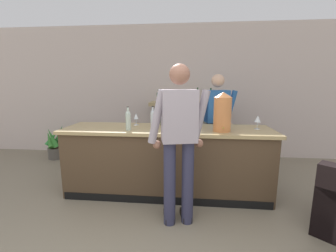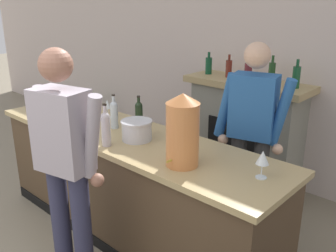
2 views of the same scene
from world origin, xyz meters
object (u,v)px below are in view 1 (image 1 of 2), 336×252
object	(u,v)px
person_bartender	(216,121)
copper_dispenser	(222,112)
wine_glass_near_bucket	(136,117)
potted_plant_corner	(56,145)
wine_bottle_cabernet_heavy	(153,118)
wine_bottle_merlot_tall	(163,117)
person_customer	(179,140)
fireplace_stone	(184,130)
wine_glass_front_right	(258,119)
wine_bottle_riesling_slim	(170,121)
wine_bottle_port_short	(128,120)
ice_bucket_steel	(178,123)

from	to	relation	value
person_bartender	copper_dispenser	bearing A→B (deg)	-91.98
wine_glass_near_bucket	potted_plant_corner	bearing A→B (deg)	151.11
person_bartender	wine_bottle_cabernet_heavy	size ratio (longest dim) A/B	5.68
potted_plant_corner	wine_bottle_merlot_tall	world-z (taller)	wine_bottle_merlot_tall
wine_bottle_merlot_tall	wine_bottle_cabernet_heavy	xyz separation A→B (m)	(-0.12, -0.18, 0.01)
potted_plant_corner	person_customer	xyz separation A→B (m)	(2.69, -2.00, 0.68)
copper_dispenser	fireplace_stone	bearing A→B (deg)	107.28
wine_bottle_cabernet_heavy	wine_glass_front_right	bearing A→B (deg)	0.45
fireplace_stone	copper_dispenser	bearing A→B (deg)	-72.72
wine_glass_near_bucket	copper_dispenser	bearing A→B (deg)	-15.03
wine_glass_front_right	copper_dispenser	bearing A→B (deg)	-159.05
potted_plant_corner	person_customer	world-z (taller)	person_customer
wine_bottle_merlot_tall	wine_glass_front_right	world-z (taller)	wine_bottle_merlot_tall
potted_plant_corner	wine_bottle_merlot_tall	bearing A→B (deg)	-24.05
wine_bottle_riesling_slim	wine_glass_front_right	distance (m)	1.18
wine_bottle_merlot_tall	wine_bottle_port_short	distance (m)	0.58
potted_plant_corner	wine_glass_near_bucket	distance (m)	2.43
ice_bucket_steel	wine_bottle_cabernet_heavy	size ratio (longest dim) A/B	0.84
potted_plant_corner	copper_dispenser	distance (m)	3.63
person_customer	wine_glass_near_bucket	distance (m)	1.12
fireplace_stone	copper_dispenser	world-z (taller)	fireplace_stone
person_bartender	wine_glass_front_right	world-z (taller)	person_bartender
copper_dispenser	wine_glass_near_bucket	xyz separation A→B (m)	(-1.19, 0.32, -0.13)
ice_bucket_steel	wine_bottle_port_short	distance (m)	0.66
fireplace_stone	ice_bucket_steel	size ratio (longest dim) A/B	5.87
wine_bottle_cabernet_heavy	copper_dispenser	bearing A→B (deg)	-10.88
person_bartender	wine_bottle_port_short	bearing A→B (deg)	-143.93
ice_bucket_steel	wine_bottle_port_short	bearing A→B (deg)	-165.47
person_bartender	wine_bottle_riesling_slim	xyz separation A→B (m)	(-0.68, -0.98, 0.16)
person_customer	wine_glass_front_right	bearing A→B (deg)	36.87
person_customer	person_bartender	world-z (taller)	person_customer
wine_glass_near_bucket	wine_glass_front_right	world-z (taller)	wine_glass_front_right
wine_glass_near_bucket	wine_bottle_cabernet_heavy	bearing A→B (deg)	-27.79
fireplace_stone	person_bartender	distance (m)	1.08
potted_plant_corner	wine_bottle_cabernet_heavy	world-z (taller)	wine_bottle_cabernet_heavy
copper_dispenser	wine_bottle_cabernet_heavy	world-z (taller)	copper_dispenser
potted_plant_corner	ice_bucket_steel	world-z (taller)	ice_bucket_steel
person_customer	wine_bottle_cabernet_heavy	bearing A→B (deg)	118.31
person_customer	copper_dispenser	world-z (taller)	person_customer
person_bartender	wine_bottle_cabernet_heavy	world-z (taller)	person_bartender
fireplace_stone	wine_bottle_merlot_tall	size ratio (longest dim) A/B	5.41
wine_bottle_merlot_tall	wine_glass_near_bucket	world-z (taller)	wine_bottle_merlot_tall
potted_plant_corner	wine_glass_front_right	bearing A→B (deg)	-18.57
wine_glass_near_bucket	wine_glass_front_right	distance (m)	1.69
person_bartender	wine_bottle_cabernet_heavy	distance (m)	1.17
potted_plant_corner	ice_bucket_steel	size ratio (longest dim) A/B	2.77
ice_bucket_steel	wine_glass_near_bucket	bearing A→B (deg)	161.66
wine_glass_near_bucket	wine_bottle_merlot_tall	bearing A→B (deg)	5.75
person_bartender	wine_bottle_port_short	world-z (taller)	person_bartender
ice_bucket_steel	wine_bottle_merlot_tall	size ratio (longest dim) A/B	0.92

